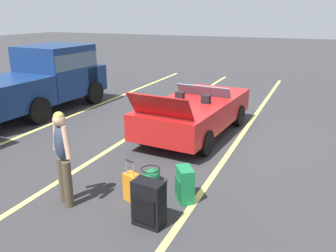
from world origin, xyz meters
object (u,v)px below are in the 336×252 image
Objects in this scene: suitcase_medium_bright at (185,185)px; duffel_bag at (151,177)px; convertible_car at (198,111)px; parked_pickup_truck_near at (46,77)px; traveler_person at (62,154)px; suitcase_large_black at (149,204)px; suitcase_small_carryon at (133,187)px.

suitcase_medium_bright reaches higher than duffel_bag.
convertible_car is 5.46m from parked_pickup_truck_near.
convertible_car is 4.64m from traveler_person.
parked_pickup_truck_near reaches higher than convertible_car.
suitcase_medium_bright is (0.90, -0.24, -0.06)m from suitcase_large_black.
suitcase_large_black is 1.12× the size of duffel_bag.
parked_pickup_truck_near is (4.78, 6.19, 0.74)m from suitcase_large_black.
convertible_car is 2.63× the size of traveler_person.
parked_pickup_truck_near is at bearing 92.11° from convertible_car.
suitcase_medium_bright is (-3.65, -1.00, -0.28)m from convertible_car.
convertible_car is at bearing 16.34° from traveler_person.
suitcase_small_carryon is (-4.01, -0.18, -0.34)m from convertible_car.
suitcase_medium_bright is at bearing -37.00° from traveler_person.
parked_pickup_truck_near reaches higher than suitcase_medium_bright.
traveler_person is (-1.19, 1.02, 0.77)m from duffel_bag.
suitcase_large_black is at bearing -166.06° from convertible_car.
duffel_bag is 0.13× the size of parked_pickup_truck_near.
suitcase_small_carryon is at bearing 178.28° from duffel_bag.
suitcase_medium_bright is at bearing 170.41° from suitcase_large_black.
duffel_bag is at bearing -14.04° from traveler_person.
parked_pickup_truck_near is (3.59, 5.63, 0.95)m from duffel_bag.
convertible_car is at bearing -111.67° from suitcase_medium_bright.
suitcase_small_carryon is 1.33m from traveler_person.
traveler_person is (-4.56, 0.82, 0.34)m from convertible_car.
traveler_person is (-0.91, 1.82, 0.62)m from suitcase_medium_bright.
traveler_person is 0.33× the size of parked_pickup_truck_near.
duffel_bag is at bearing 19.49° from suitcase_small_carryon.
convertible_car reaches higher than suitcase_small_carryon.
duffel_bag is (0.64, -0.02, -0.10)m from suitcase_small_carryon.
parked_pickup_truck_near is (4.78, 4.61, 0.18)m from traveler_person.
suitcase_large_black is at bearing -63.42° from traveler_person.
suitcase_large_black is at bearing -125.66° from parked_pickup_truck_near.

